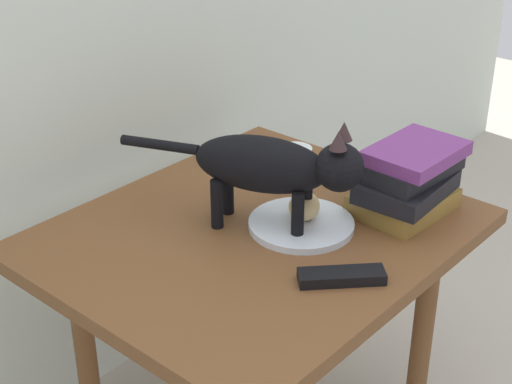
{
  "coord_description": "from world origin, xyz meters",
  "views": [
    {
      "loc": [
        -0.98,
        -0.85,
        1.3
      ],
      "look_at": [
        0.0,
        0.0,
        0.63
      ],
      "focal_mm": 54.61,
      "sensor_mm": 36.0,
      "label": 1
    }
  ],
  "objects_px": {
    "plate": "(301,224)",
    "tv_remote": "(342,276)",
    "side_table": "(256,260)",
    "book_stack": "(407,179)",
    "bread_roll": "(304,206)",
    "candle_jar": "(295,168)",
    "cat": "(275,166)"
  },
  "relations": [
    {
      "from": "side_table",
      "to": "candle_jar",
      "type": "bearing_deg",
      "value": 17.54
    },
    {
      "from": "side_table",
      "to": "book_stack",
      "type": "distance_m",
      "value": 0.34
    },
    {
      "from": "plate",
      "to": "candle_jar",
      "type": "xyz_separation_m",
      "value": [
        0.14,
        0.13,
        0.03
      ]
    },
    {
      "from": "book_stack",
      "to": "tv_remote",
      "type": "distance_m",
      "value": 0.3
    },
    {
      "from": "side_table",
      "to": "bread_roll",
      "type": "xyz_separation_m",
      "value": [
        0.08,
        -0.06,
        0.11
      ]
    },
    {
      "from": "tv_remote",
      "to": "plate",
      "type": "bearing_deg",
      "value": 102.63
    },
    {
      "from": "bread_roll",
      "to": "candle_jar",
      "type": "bearing_deg",
      "value": 44.33
    },
    {
      "from": "candle_jar",
      "to": "tv_remote",
      "type": "bearing_deg",
      "value": -129.14
    },
    {
      "from": "book_stack",
      "to": "candle_jar",
      "type": "relative_size",
      "value": 2.67
    },
    {
      "from": "book_stack",
      "to": "tv_remote",
      "type": "height_order",
      "value": "book_stack"
    },
    {
      "from": "cat",
      "to": "book_stack",
      "type": "bearing_deg",
      "value": -34.1
    },
    {
      "from": "side_table",
      "to": "candle_jar",
      "type": "height_order",
      "value": "candle_jar"
    },
    {
      "from": "plate",
      "to": "side_table",
      "type": "bearing_deg",
      "value": 134.17
    },
    {
      "from": "tv_remote",
      "to": "book_stack",
      "type": "bearing_deg",
      "value": 53.93
    },
    {
      "from": "cat",
      "to": "book_stack",
      "type": "xyz_separation_m",
      "value": [
        0.23,
        -0.15,
        -0.06
      ]
    },
    {
      "from": "cat",
      "to": "side_table",
      "type": "bearing_deg",
      "value": 137.4
    },
    {
      "from": "side_table",
      "to": "cat",
      "type": "relative_size",
      "value": 1.74
    },
    {
      "from": "side_table",
      "to": "book_stack",
      "type": "relative_size",
      "value": 3.46
    },
    {
      "from": "side_table",
      "to": "cat",
      "type": "bearing_deg",
      "value": -42.6
    },
    {
      "from": "side_table",
      "to": "book_stack",
      "type": "xyz_separation_m",
      "value": [
        0.25,
        -0.18,
        0.14
      ]
    },
    {
      "from": "side_table",
      "to": "cat",
      "type": "height_order",
      "value": "cat"
    },
    {
      "from": "plate",
      "to": "book_stack",
      "type": "height_order",
      "value": "book_stack"
    },
    {
      "from": "plate",
      "to": "candle_jar",
      "type": "bearing_deg",
      "value": 42.37
    },
    {
      "from": "bread_roll",
      "to": "book_stack",
      "type": "bearing_deg",
      "value": -34.19
    },
    {
      "from": "tv_remote",
      "to": "bread_roll",
      "type": "bearing_deg",
      "value": 99.91
    },
    {
      "from": "plate",
      "to": "candle_jar",
      "type": "height_order",
      "value": "candle_jar"
    },
    {
      "from": "bread_roll",
      "to": "tv_remote",
      "type": "relative_size",
      "value": 0.53
    },
    {
      "from": "bread_roll",
      "to": "candle_jar",
      "type": "distance_m",
      "value": 0.17
    },
    {
      "from": "plate",
      "to": "tv_remote",
      "type": "distance_m",
      "value": 0.19
    },
    {
      "from": "side_table",
      "to": "plate",
      "type": "xyz_separation_m",
      "value": [
        0.06,
        -0.06,
        0.08
      ]
    },
    {
      "from": "bread_roll",
      "to": "candle_jar",
      "type": "relative_size",
      "value": 0.94
    },
    {
      "from": "plate",
      "to": "tv_remote",
      "type": "height_order",
      "value": "tv_remote"
    }
  ]
}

